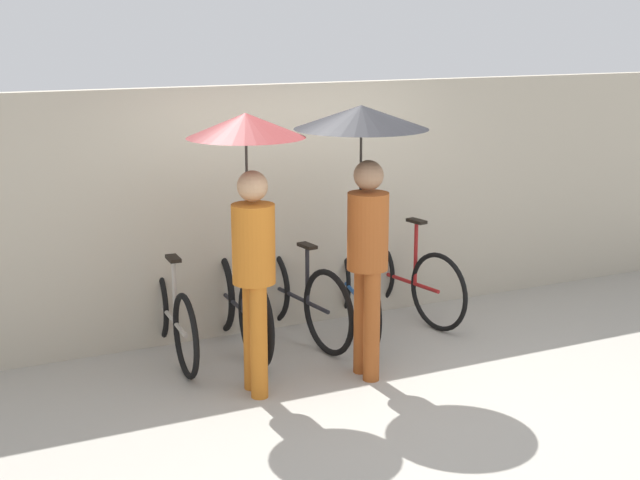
# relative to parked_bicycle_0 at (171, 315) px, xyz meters

# --- Properties ---
(ground_plane) EXTENTS (30.00, 30.00, 0.00)m
(ground_plane) POSITION_rel_parked_bicycle_0_xyz_m (1.15, -1.44, -0.36)
(ground_plane) COLOR #9E998E
(back_wall) EXTENTS (10.30, 0.12, 2.22)m
(back_wall) POSITION_rel_parked_bicycle_0_xyz_m (1.15, 0.34, 0.75)
(back_wall) COLOR #B2A893
(back_wall) RESTS_ON ground
(parked_bicycle_0) EXTENTS (0.44, 1.67, 1.04)m
(parked_bicycle_0) POSITION_rel_parked_bicycle_0_xyz_m (0.00, 0.00, 0.00)
(parked_bicycle_0) COLOR black
(parked_bicycle_0) RESTS_ON ground
(parked_bicycle_1) EXTENTS (0.44, 1.74, 1.07)m
(parked_bicycle_1) POSITION_rel_parked_bicycle_0_xyz_m (0.57, -0.04, 0.03)
(parked_bicycle_1) COLOR black
(parked_bicycle_1) RESTS_ON ground
(parked_bicycle_2) EXTENTS (0.44, 1.75, 0.97)m
(parked_bicycle_2) POSITION_rel_parked_bicycle_0_xyz_m (1.15, -0.02, 0.02)
(parked_bicycle_2) COLOR black
(parked_bicycle_2) RESTS_ON ground
(parked_bicycle_3) EXTENTS (0.58, 1.71, 1.06)m
(parked_bicycle_3) POSITION_rel_parked_bicycle_0_xyz_m (1.72, -0.03, -0.01)
(parked_bicycle_3) COLOR black
(parked_bicycle_3) RESTS_ON ground
(parked_bicycle_4) EXTENTS (0.48, 1.69, 1.04)m
(parked_bicycle_4) POSITION_rel_parked_bicycle_0_xyz_m (2.29, 0.07, 0.02)
(parked_bicycle_4) COLOR black
(parked_bicycle_4) RESTS_ON ground
(pedestrian_leading) EXTENTS (0.87, 0.87, 2.11)m
(pedestrian_leading) POSITION_rel_parked_bicycle_0_xyz_m (0.36, -0.94, 1.23)
(pedestrian_leading) COLOR #C66B1E
(pedestrian_leading) RESTS_ON ground
(pedestrian_center) EXTENTS (1.03, 1.03, 2.14)m
(pedestrian_center) POSITION_rel_parked_bicycle_0_xyz_m (1.28, -1.00, 1.32)
(pedestrian_center) COLOR #9E4C1E
(pedestrian_center) RESTS_ON ground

